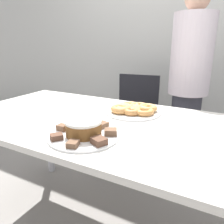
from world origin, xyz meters
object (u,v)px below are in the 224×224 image
Objects in this scene: person_standing at (188,87)px; plate_cake at (84,136)px; plate_donuts at (133,112)px; frosted_cake at (84,127)px; office_chair_left at (134,125)px.

person_standing reaches higher than plate_cake.
frosted_cake is (-0.06, -0.44, 0.04)m from plate_donuts.
office_chair_left is 2.71× the size of plate_cake.
office_chair_left is 1.19m from frosted_cake.
person_standing is 4.85× the size of plate_cake.
plate_cake is 0.96× the size of plate_donuts.
plate_cake is at bearing -86.75° from office_chair_left.
plate_cake is at bearing -97.53° from plate_donuts.
person_standing is 1.79× the size of office_chair_left.
plate_donuts is at bearing -75.95° from office_chair_left.
frosted_cake is (0.00, 0.00, 0.04)m from plate_cake.
person_standing is at bearing 76.57° from frosted_cake.
person_standing reaches higher than office_chair_left.
plate_donuts is (0.06, 0.44, 0.00)m from plate_cake.
plate_donuts is at bearing 82.47° from frosted_cake.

